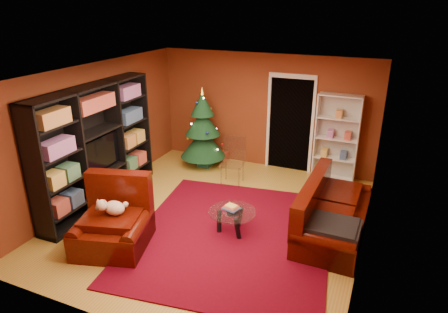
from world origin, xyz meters
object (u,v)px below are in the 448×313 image
at_px(gift_box_red, 222,156).
at_px(coffee_table, 232,222).
at_px(rug, 232,235).
at_px(dog, 115,208).
at_px(armchair, 112,222).
at_px(gift_box_teal, 205,160).
at_px(sofa, 335,209).
at_px(christmas_tree, 203,128).
at_px(media_unit, 97,147).
at_px(acrylic_chair, 232,164).
at_px(white_bookshelf, 337,138).

bearing_deg(gift_box_red, coffee_table, -63.50).
height_order(rug, dog, dog).
bearing_deg(rug, armchair, -146.73).
bearing_deg(gift_box_red, gift_box_teal, -117.17).
relative_size(gift_box_teal, gift_box_red, 1.27).
distance_m(armchair, sofa, 3.60).
distance_m(christmas_tree, gift_box_red, 0.96).
height_order(dog, sofa, sofa).
xyz_separation_m(media_unit, acrylic_chair, (2.00, 1.75, -0.68)).
xyz_separation_m(rug, christmas_tree, (-1.78, 2.55, 0.90)).
relative_size(gift_box_teal, coffee_table, 0.37).
bearing_deg(gift_box_teal, gift_box_red, 62.83).
xyz_separation_m(gift_box_teal, white_bookshelf, (2.88, 0.44, 0.79)).
distance_m(rug, sofa, 1.76).
bearing_deg(white_bookshelf, sofa, -80.12).
relative_size(christmas_tree, dog, 4.71).
height_order(gift_box_red, white_bookshelf, white_bookshelf).
distance_m(gift_box_teal, sofa, 3.72).
distance_m(gift_box_teal, dog, 3.56).
height_order(white_bookshelf, coffee_table, white_bookshelf).
xyz_separation_m(gift_box_red, sofa, (3.01, -2.24, 0.35)).
bearing_deg(gift_box_teal, dog, -87.47).
distance_m(white_bookshelf, armchair, 4.90).
relative_size(sofa, coffee_table, 2.70).
bearing_deg(armchair, white_bookshelf, 39.56).
xyz_separation_m(gift_box_red, white_bookshelf, (2.65, -0.02, 0.82)).
xyz_separation_m(media_unit, sofa, (4.29, 0.63, -0.67)).
bearing_deg(media_unit, christmas_tree, 66.31).
bearing_deg(armchair, christmas_tree, 76.98).
relative_size(rug, gift_box_red, 15.84).
xyz_separation_m(rug, gift_box_red, (-1.48, 2.99, 0.11)).
relative_size(gift_box_red, coffee_table, 0.29).
distance_m(media_unit, acrylic_chair, 2.74).
bearing_deg(armchair, dog, 45.00).
bearing_deg(media_unit, dog, -44.11).
distance_m(gift_box_red, dog, 4.02).
bearing_deg(christmas_tree, white_bookshelf, 8.12).
distance_m(rug, white_bookshelf, 3.32).
xyz_separation_m(dog, coffee_table, (1.53, 1.07, -0.46)).
bearing_deg(media_unit, gift_box_teal, 64.91).
distance_m(white_bookshelf, sofa, 2.30).
bearing_deg(coffee_table, rug, -67.92).
xyz_separation_m(christmas_tree, sofa, (3.31, -1.80, -0.45)).
bearing_deg(acrylic_chair, gift_box_teal, 137.42).
relative_size(media_unit, gift_box_red, 12.80).
bearing_deg(gift_box_teal, media_unit, -113.50).
bearing_deg(sofa, armchair, 120.93).
bearing_deg(sofa, acrylic_chair, 65.03).
xyz_separation_m(rug, sofa, (1.53, 0.74, 0.45)).
height_order(christmas_tree, armchair, christmas_tree).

